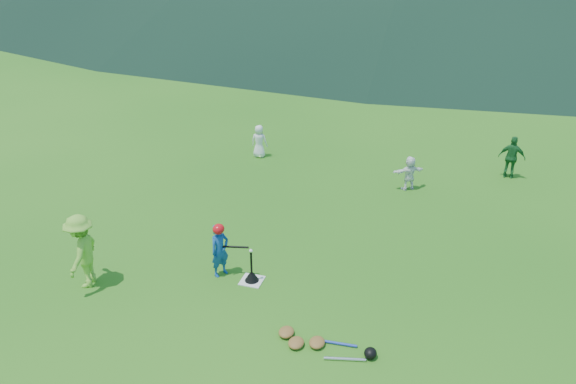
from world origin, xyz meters
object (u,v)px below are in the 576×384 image
object	(u,v)px
fielder_a	(259,141)
equipment_pile	(317,343)
home_plate	(252,281)
adult_coach	(82,251)
fielder_d	(409,173)
batter_child	(220,250)
fielder_c	(512,157)
batting_tee	(252,276)

from	to	relation	value
fielder_a	equipment_pile	size ratio (longest dim) A/B	0.58
home_plate	adult_coach	world-z (taller)	adult_coach
adult_coach	fielder_d	bearing A→B (deg)	125.86
batter_child	fielder_d	world-z (taller)	batter_child
batter_child	fielder_c	world-z (taller)	fielder_c
home_plate	equipment_pile	size ratio (longest dim) A/B	0.25
home_plate	adult_coach	xyz separation A→B (m)	(-3.18, -1.12, 0.78)
home_plate	adult_coach	bearing A→B (deg)	-160.67
adult_coach	equipment_pile	distance (m)	5.05
batter_child	adult_coach	world-z (taller)	adult_coach
fielder_a	fielder_c	distance (m)	7.50
fielder_d	fielder_c	bearing A→B (deg)	179.14
batter_child	fielder_d	xyz separation A→B (m)	(3.29, 5.40, -0.10)
fielder_a	batting_tee	xyz separation A→B (m)	(2.19, -6.43, -0.39)
batter_child	home_plate	bearing A→B (deg)	-63.62
home_plate	batting_tee	xyz separation A→B (m)	(0.00, 0.00, 0.12)
home_plate	batting_tee	bearing A→B (deg)	0.00
fielder_c	equipment_pile	world-z (taller)	fielder_c
fielder_d	batter_child	bearing A→B (deg)	25.86
adult_coach	batting_tee	distance (m)	3.44
batter_child	adult_coach	distance (m)	2.74
adult_coach	fielder_a	size ratio (longest dim) A/B	1.53
home_plate	equipment_pile	xyz separation A→B (m)	(1.80, -1.50, 0.06)
fielder_c	fielder_d	size ratio (longest dim) A/B	1.29
fielder_d	home_plate	bearing A→B (deg)	31.87
batter_child	fielder_a	bearing A→B (deg)	42.97
adult_coach	fielder_c	distance (m)	11.82
batter_child	fielder_d	distance (m)	6.32
batter_child	fielder_a	distance (m)	6.56
batter_child	fielder_a	size ratio (longest dim) A/B	1.14
adult_coach	fielder_c	bearing A→B (deg)	121.40
fielder_c	fielder_d	xyz separation A→B (m)	(-2.70, -1.68, -0.14)
batting_tee	adult_coach	bearing A→B (deg)	-160.67
home_plate	equipment_pile	distance (m)	2.34
equipment_pile	batter_child	bearing A→B (deg)	148.40
home_plate	batter_child	size ratio (longest dim) A/B	0.38
home_plate	batter_child	world-z (taller)	batter_child
batter_child	fielder_d	size ratio (longest dim) A/B	1.21
batter_child	equipment_pile	distance (m)	2.99
adult_coach	fielder_a	bearing A→B (deg)	159.62
fielder_a	equipment_pile	distance (m)	8.89
adult_coach	fielder_d	xyz separation A→B (m)	(5.76, 6.56, -0.31)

